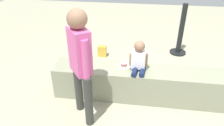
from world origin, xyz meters
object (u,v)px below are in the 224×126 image
(water_bottle_near_gift, at_px, (144,62))
(handbag_black_leather, at_px, (83,55))
(party_cup_red, at_px, (94,62))
(child_seated, at_px, (139,58))
(handbag_brown_canvas, at_px, (114,73))
(cake_plate, at_px, (124,65))
(adult_standing, at_px, (80,58))
(gift_bag, at_px, (102,51))
(cake_box_white, at_px, (86,68))
(water_bottle_far_side, at_px, (168,76))

(water_bottle_near_gift, bearing_deg, handbag_black_leather, 177.03)
(water_bottle_near_gift, distance_m, party_cup_red, 1.06)
(child_seated, relative_size, handbag_brown_canvas, 1.44)
(cake_plate, bearing_deg, child_seated, -20.25)
(water_bottle_near_gift, bearing_deg, child_seated, -96.32)
(adult_standing, distance_m, gift_bag, 2.07)
(handbag_brown_canvas, bearing_deg, child_seated, -47.63)
(child_seated, distance_m, adult_standing, 0.95)
(party_cup_red, bearing_deg, handbag_brown_canvas, -43.95)
(handbag_black_leather, bearing_deg, child_seated, -42.78)
(water_bottle_near_gift, distance_m, handbag_brown_canvas, 0.78)
(cake_box_white, relative_size, handbag_black_leather, 0.99)
(cake_plate, relative_size, party_cup_red, 2.34)
(handbag_black_leather, relative_size, handbag_brown_canvas, 0.95)
(cake_box_white, bearing_deg, adult_standing, -76.38)
(adult_standing, bearing_deg, handbag_brown_canvas, 73.62)
(party_cup_red, distance_m, handbag_black_leather, 0.30)
(water_bottle_far_side, relative_size, handbag_black_leather, 0.69)
(gift_bag, distance_m, party_cup_red, 0.41)
(adult_standing, height_order, water_bottle_far_side, adult_standing)
(adult_standing, relative_size, party_cup_red, 16.74)
(adult_standing, relative_size, handbag_brown_canvas, 4.79)
(gift_bag, distance_m, water_bottle_far_side, 1.59)
(adult_standing, relative_size, water_bottle_far_side, 7.25)
(cake_box_white, height_order, handbag_brown_canvas, handbag_brown_canvas)
(cake_plate, relative_size, water_bottle_near_gift, 1.09)
(child_seated, height_order, cake_plate, child_seated)
(water_bottle_far_side, distance_m, party_cup_red, 1.55)
(gift_bag, bearing_deg, water_bottle_near_gift, -18.34)
(party_cup_red, bearing_deg, handbag_black_leather, 150.88)
(party_cup_red, bearing_deg, cake_box_white, -109.20)
(water_bottle_far_side, bearing_deg, handbag_black_leather, 162.58)
(handbag_black_leather, bearing_deg, adult_standing, -74.59)
(gift_bag, distance_m, handbag_brown_canvas, 0.95)
(cake_plate, height_order, cake_box_white, cake_plate)
(adult_standing, relative_size, cake_box_white, 5.08)
(cake_plate, height_order, party_cup_red, cake_plate)
(water_bottle_far_side, bearing_deg, gift_bag, 150.15)
(party_cup_red, relative_size, cake_box_white, 0.30)
(child_seated, xyz_separation_m, handbag_black_leather, (-1.19, 1.10, -0.62))
(cake_box_white, bearing_deg, handbag_brown_canvas, -18.66)
(cake_box_white, bearing_deg, handbag_black_leather, 110.45)
(party_cup_red, bearing_deg, cake_plate, -51.11)
(adult_standing, bearing_deg, cake_box_white, 103.62)
(party_cup_red, bearing_deg, water_bottle_near_gift, 4.05)
(handbag_brown_canvas, bearing_deg, gift_bag, 113.88)
(party_cup_red, xyz_separation_m, cake_box_white, (-0.10, -0.28, 0.00))
(cake_plate, height_order, handbag_brown_canvas, cake_plate)
(child_seated, relative_size, gift_bag, 1.68)
(cake_plate, xyz_separation_m, water_bottle_near_gift, (0.35, 0.95, -0.45))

